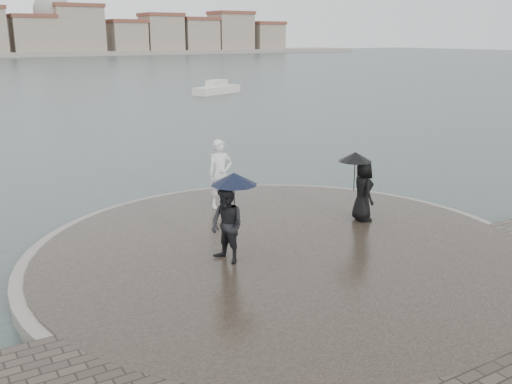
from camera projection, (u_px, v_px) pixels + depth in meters
ground at (383, 318)px, 11.17m from camera, size 400.00×400.00×0.00m
kerb_ring at (283, 254)px, 14.02m from camera, size 12.50×12.50×0.32m
quay_tip at (283, 254)px, 14.01m from camera, size 11.90×11.90×0.36m
statue at (220, 174)px, 16.93m from camera, size 0.81×0.59×2.06m
visitor_left at (229, 214)px, 12.81m from camera, size 1.21×1.13×2.04m
visitor_right at (361, 183)px, 15.72m from camera, size 1.09×1.04×1.95m
boats at (94, 107)px, 41.60m from camera, size 33.57×18.31×1.50m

